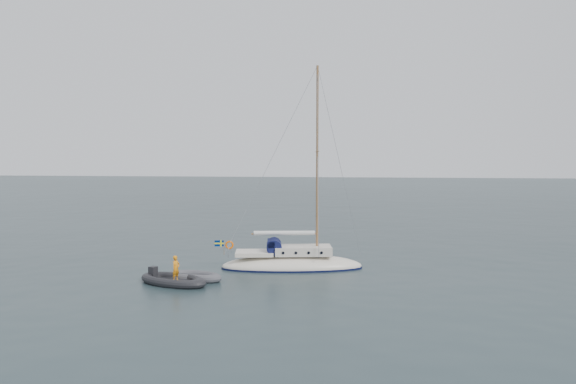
# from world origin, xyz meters

# --- Properties ---
(ground) EXTENTS (300.00, 300.00, 0.00)m
(ground) POSITION_xyz_m (0.00, 0.00, 0.00)
(ground) COLOR black
(ground) RESTS_ON ground
(sailboat) EXTENTS (8.56, 2.57, 12.19)m
(sailboat) POSITION_xyz_m (-2.07, 2.05, 0.92)
(sailboat) COLOR beige
(sailboat) RESTS_ON ground
(dinghy) EXTENTS (3.13, 1.41, 0.45)m
(dinghy) POSITION_xyz_m (-6.71, -1.80, 0.20)
(dinghy) COLOR #4E4E53
(dinghy) RESTS_ON ground
(rib) EXTENTS (3.99, 1.82, 1.50)m
(rib) POSITION_xyz_m (-7.53, -2.80, 0.24)
(rib) COLOR black
(rib) RESTS_ON ground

